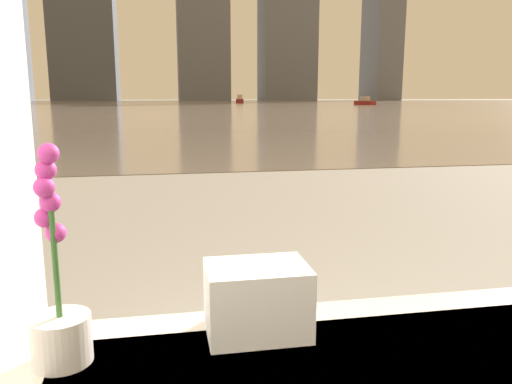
% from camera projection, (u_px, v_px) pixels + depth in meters
% --- Properties ---
extents(potted_orchid, '(0.12, 0.12, 0.45)m').
position_uv_depth(potted_orchid, '(59.00, 308.00, 0.99)').
color(potted_orchid, silver).
rests_on(potted_orchid, bathtub).
extents(towel_stack, '(0.23, 0.16, 0.16)m').
position_uv_depth(towel_stack, '(257.00, 299.00, 1.12)').
color(towel_stack, white).
rests_on(towel_stack, bathtub).
extents(harbor_water, '(180.00, 110.00, 0.01)m').
position_uv_depth(harbor_water, '(165.00, 105.00, 60.31)').
color(harbor_water, gray).
rests_on(harbor_water, ground_plane).
extents(harbor_boat_2, '(2.08, 2.94, 1.05)m').
position_uv_depth(harbor_boat_2, '(365.00, 102.00, 61.88)').
color(harbor_boat_2, maroon).
rests_on(harbor_boat_2, harbor_water).
extents(harbor_boat_3, '(1.69, 3.59, 1.29)m').
position_uv_depth(harbor_boat_3, '(240.00, 100.00, 78.56)').
color(harbor_boat_3, maroon).
rests_on(harbor_boat_3, harbor_water).
extents(skyline_tower_5, '(6.41, 11.24, 36.77)m').
position_uv_depth(skyline_tower_5, '(383.00, 23.00, 120.40)').
color(skyline_tower_5, slate).
rests_on(skyline_tower_5, ground_plane).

